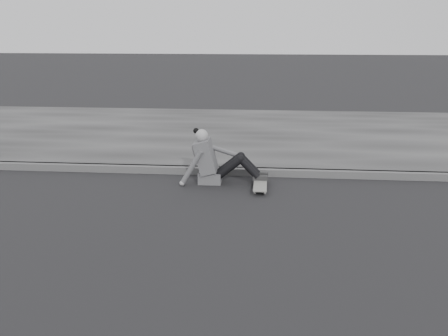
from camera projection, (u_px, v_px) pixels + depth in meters
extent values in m
plane|color=black|center=(448.00, 245.00, 5.67)|extent=(80.00, 80.00, 0.00)
cube|color=#4E4E4E|center=(395.00, 175.00, 8.12)|extent=(24.00, 0.16, 0.12)
cube|color=#383838|center=(362.00, 136.00, 11.02)|extent=(24.00, 6.00, 0.12)
cylinder|color=#A9A9A4|center=(255.00, 192.00, 7.41)|extent=(0.03, 0.05, 0.05)
cylinder|color=#A9A9A4|center=(265.00, 192.00, 7.39)|extent=(0.03, 0.05, 0.05)
cylinder|color=#A9A9A4|center=(256.00, 182.00, 7.91)|extent=(0.03, 0.05, 0.05)
cylinder|color=#A9A9A4|center=(265.00, 182.00, 7.89)|extent=(0.03, 0.05, 0.05)
cube|color=#29292B|center=(260.00, 190.00, 7.39)|extent=(0.16, 0.04, 0.03)
cube|color=#29292B|center=(261.00, 180.00, 7.89)|extent=(0.16, 0.04, 0.03)
cube|color=slate|center=(260.00, 184.00, 7.64)|extent=(0.20, 0.78, 0.02)
cube|color=#525254|center=(210.00, 177.00, 7.94)|extent=(0.36, 0.34, 0.18)
cube|color=#525254|center=(206.00, 156.00, 7.85)|extent=(0.37, 0.40, 0.57)
cube|color=#525254|center=(197.00, 149.00, 7.83)|extent=(0.14, 0.30, 0.20)
cylinder|color=#989898|center=(202.00, 141.00, 7.79)|extent=(0.09, 0.09, 0.08)
sphere|color=#989898|center=(202.00, 136.00, 7.77)|extent=(0.20, 0.20, 0.20)
sphere|color=black|center=(196.00, 131.00, 7.78)|extent=(0.09, 0.09, 0.09)
cylinder|color=black|center=(230.00, 167.00, 7.77)|extent=(0.43, 0.13, 0.39)
cylinder|color=black|center=(230.00, 164.00, 7.95)|extent=(0.43, 0.13, 0.39)
cylinder|color=black|center=(249.00, 168.00, 7.75)|extent=(0.35, 0.11, 0.36)
cylinder|color=black|center=(249.00, 165.00, 7.92)|extent=(0.35, 0.11, 0.36)
sphere|color=black|center=(240.00, 159.00, 7.72)|extent=(0.13, 0.13, 0.13)
sphere|color=black|center=(241.00, 156.00, 7.90)|extent=(0.13, 0.13, 0.13)
cube|color=#292929|center=(260.00, 178.00, 7.78)|extent=(0.24, 0.08, 0.07)
cube|color=#292929|center=(261.00, 175.00, 7.95)|extent=(0.24, 0.08, 0.07)
cylinder|color=#525254|center=(191.00, 168.00, 7.71)|extent=(0.38, 0.08, 0.58)
sphere|color=#989898|center=(182.00, 183.00, 7.78)|extent=(0.08, 0.08, 0.08)
cylinder|color=#525254|center=(222.00, 150.00, 7.97)|extent=(0.48, 0.08, 0.21)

